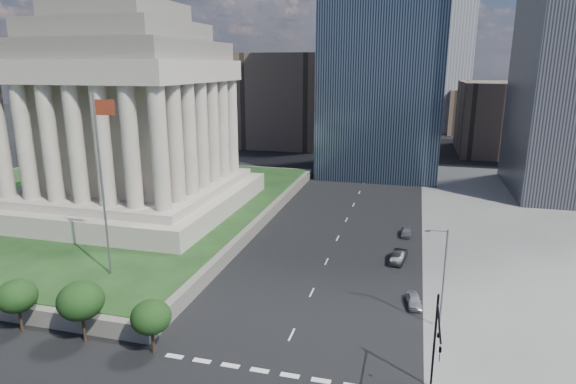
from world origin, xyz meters
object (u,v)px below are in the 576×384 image
(flagpole, at_px, (103,176))
(traffic_signal_ne, at_px, (436,340))
(war_memorial, at_px, (125,86))
(parked_sedan_mid, at_px, (399,257))
(parked_sedan_far, at_px, (406,232))
(parked_sedan_near, at_px, (414,300))
(street_lamp_north, at_px, (442,273))

(flagpole, height_order, traffic_signal_ne, flagpole)
(war_memorial, xyz_separation_m, traffic_signal_ne, (46.50, -34.30, -16.15))
(parked_sedan_mid, relative_size, parked_sedan_far, 1.19)
(parked_sedan_mid, bearing_deg, flagpole, -143.45)
(parked_sedan_near, relative_size, parked_sedan_far, 0.96)
(flagpole, xyz_separation_m, parked_sedan_near, (32.87, 4.82, -12.51))
(street_lamp_north, bearing_deg, war_memorial, 154.08)
(war_memorial, xyz_separation_m, parked_sedan_far, (43.67, 2.67, -20.76))
(traffic_signal_ne, bearing_deg, war_memorial, 143.58)
(war_memorial, xyz_separation_m, street_lamp_north, (47.33, -23.00, -15.74))
(street_lamp_north, distance_m, parked_sedan_near, 6.74)
(war_memorial, relative_size, street_lamp_north, 3.90)
(traffic_signal_ne, bearing_deg, parked_sedan_mid, 97.49)
(parked_sedan_mid, height_order, parked_sedan_far, parked_sedan_mid)
(street_lamp_north, xyz_separation_m, parked_sedan_near, (-2.29, 3.82, -5.05))
(war_memorial, bearing_deg, street_lamp_north, -25.92)
(parked_sedan_near, height_order, parked_sedan_far, parked_sedan_far)
(war_memorial, relative_size, traffic_signal_ne, 4.88)
(flagpole, distance_m, parked_sedan_far, 43.11)
(street_lamp_north, height_order, parked_sedan_near, street_lamp_north)
(war_memorial, bearing_deg, parked_sedan_near, -23.06)
(flagpole, bearing_deg, war_memorial, 116.89)
(street_lamp_north, relative_size, parked_sedan_far, 2.68)
(street_lamp_north, distance_m, parked_sedan_mid, 16.66)
(flagpole, relative_size, traffic_signal_ne, 2.50)
(war_memorial, xyz_separation_m, parked_sedan_mid, (43.00, -7.69, -20.67))
(flagpole, bearing_deg, parked_sedan_mid, 27.89)
(parked_sedan_mid, bearing_deg, parked_sedan_near, -71.28)
(traffic_signal_ne, relative_size, parked_sedan_far, 2.15)
(flagpole, distance_m, parked_sedan_near, 35.49)
(war_memorial, bearing_deg, traffic_signal_ne, -36.42)
(parked_sedan_near, bearing_deg, flagpole, -179.64)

